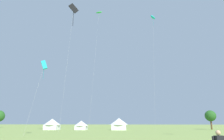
{
  "coord_description": "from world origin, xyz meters",
  "views": [
    {
      "loc": [
        3.15,
        -2.71,
        2.07
      ],
      "look_at": [
        0.0,
        32.0,
        10.6
      ],
      "focal_mm": 34.24,
      "sensor_mm": 36.0,
      "label": 1
    }
  ],
  "objects_px": {
    "kite_cyan_box": "(44,65)",
    "festival_tent_right": "(52,124)",
    "festival_tent_center": "(81,125)",
    "tree_distant_left": "(210,116)",
    "kite_black_diamond": "(74,10)",
    "kite_cyan_parafoil": "(153,18)",
    "kite_green_parafoil": "(99,13)",
    "festival_tent_left": "(119,123)"
  },
  "relations": [
    {
      "from": "kite_cyan_box",
      "to": "kite_cyan_parafoil",
      "type": "xyz_separation_m",
      "value": [
        20.33,
        19.74,
        17.86
      ]
    },
    {
      "from": "kite_green_parafoil",
      "to": "festival_tent_right",
      "type": "xyz_separation_m",
      "value": [
        -12.89,
        1.23,
        -32.66
      ]
    },
    {
      "from": "tree_distant_left",
      "to": "kite_green_parafoil",
      "type": "bearing_deg",
      "value": -166.97
    },
    {
      "from": "kite_black_diamond",
      "to": "tree_distant_left",
      "type": "relative_size",
      "value": 5.3
    },
    {
      "from": "festival_tent_center",
      "to": "tree_distant_left",
      "type": "relative_size",
      "value": 0.69
    },
    {
      "from": "kite_black_diamond",
      "to": "kite_cyan_box",
      "type": "bearing_deg",
      "value": -98.24
    },
    {
      "from": "festival_tent_right",
      "to": "kite_green_parafoil",
      "type": "bearing_deg",
      "value": -5.44
    },
    {
      "from": "kite_cyan_box",
      "to": "kite_green_parafoil",
      "type": "distance_m",
      "value": 34.81
    },
    {
      "from": "kite_green_parafoil",
      "to": "kite_black_diamond",
      "type": "xyz_separation_m",
      "value": [
        -3.42,
        -15.35,
        -7.33
      ]
    },
    {
      "from": "tree_distant_left",
      "to": "kite_cyan_box",
      "type": "bearing_deg",
      "value": -138.26
    },
    {
      "from": "kite_black_diamond",
      "to": "tree_distant_left",
      "type": "bearing_deg",
      "value": 32.68
    },
    {
      "from": "tree_distant_left",
      "to": "kite_cyan_parafoil",
      "type": "bearing_deg",
      "value": -141.47
    },
    {
      "from": "kite_cyan_box",
      "to": "tree_distant_left",
      "type": "xyz_separation_m",
      "value": [
        36.97,
        32.98,
        -7.36
      ]
    },
    {
      "from": "festival_tent_right",
      "to": "tree_distant_left",
      "type": "xyz_separation_m",
      "value": [
        44.95,
        6.2,
        2.18
      ]
    },
    {
      "from": "kite_cyan_box",
      "to": "kite_cyan_parafoil",
      "type": "relative_size",
      "value": 0.4
    },
    {
      "from": "kite_cyan_parafoil",
      "to": "festival_tent_left",
      "type": "distance_m",
      "value": 29.82
    },
    {
      "from": "kite_cyan_box",
      "to": "kite_cyan_parafoil",
      "type": "bearing_deg",
      "value": 44.15
    },
    {
      "from": "festival_tent_right",
      "to": "festival_tent_center",
      "type": "relative_size",
      "value": 1.22
    },
    {
      "from": "kite_cyan_parafoil",
      "to": "festival_tent_left",
      "type": "relative_size",
      "value": 6.17
    },
    {
      "from": "festival_tent_right",
      "to": "festival_tent_center",
      "type": "height_order",
      "value": "festival_tent_right"
    },
    {
      "from": "kite_cyan_box",
      "to": "festival_tent_right",
      "type": "bearing_deg",
      "value": 106.6
    },
    {
      "from": "kite_black_diamond",
      "to": "festival_tent_right",
      "type": "xyz_separation_m",
      "value": [
        -9.47,
        16.57,
        -25.32
      ]
    },
    {
      "from": "kite_cyan_parafoil",
      "to": "tree_distant_left",
      "type": "height_order",
      "value": "kite_cyan_parafoil"
    },
    {
      "from": "festival_tent_center",
      "to": "festival_tent_left",
      "type": "bearing_deg",
      "value": 0.0
    },
    {
      "from": "kite_black_diamond",
      "to": "festival_tent_right",
      "type": "relative_size",
      "value": 6.32
    },
    {
      "from": "kite_green_parafoil",
      "to": "festival_tent_center",
      "type": "xyz_separation_m",
      "value": [
        -4.63,
        1.23,
        -32.95
      ]
    },
    {
      "from": "kite_green_parafoil",
      "to": "festival_tent_center",
      "type": "relative_size",
      "value": 9.3
    },
    {
      "from": "kite_black_diamond",
      "to": "tree_distant_left",
      "type": "distance_m",
      "value": 48.1
    },
    {
      "from": "festival_tent_center",
      "to": "tree_distant_left",
      "type": "height_order",
      "value": "tree_distant_left"
    },
    {
      "from": "festival_tent_center",
      "to": "tree_distant_left",
      "type": "xyz_separation_m",
      "value": [
        36.7,
        6.2,
        2.48
      ]
    },
    {
      "from": "kite_cyan_parafoil",
      "to": "festival_tent_right",
      "type": "relative_size",
      "value": 6.49
    },
    {
      "from": "kite_cyan_box",
      "to": "kite_black_diamond",
      "type": "distance_m",
      "value": 18.85
    },
    {
      "from": "kite_black_diamond",
      "to": "festival_tent_left",
      "type": "bearing_deg",
      "value": 60.98
    },
    {
      "from": "festival_tent_right",
      "to": "kite_cyan_box",
      "type": "bearing_deg",
      "value": -73.4
    },
    {
      "from": "festival_tent_center",
      "to": "festival_tent_left",
      "type": "height_order",
      "value": "festival_tent_left"
    },
    {
      "from": "kite_cyan_parafoil",
      "to": "festival_tent_right",
      "type": "xyz_separation_m",
      "value": [
        -28.32,
        7.05,
        -27.4
      ]
    },
    {
      "from": "festival_tent_right",
      "to": "festival_tent_center",
      "type": "xyz_separation_m",
      "value": [
        8.26,
        0.0,
        -0.29
      ]
    },
    {
      "from": "kite_green_parafoil",
      "to": "tree_distant_left",
      "type": "bearing_deg",
      "value": 13.03
    },
    {
      "from": "kite_cyan_box",
      "to": "kite_green_parafoil",
      "type": "height_order",
      "value": "kite_green_parafoil"
    },
    {
      "from": "kite_green_parafoil",
      "to": "festival_tent_center",
      "type": "distance_m",
      "value": 33.3
    },
    {
      "from": "kite_black_diamond",
      "to": "festival_tent_center",
      "type": "height_order",
      "value": "kite_black_diamond"
    },
    {
      "from": "festival_tent_right",
      "to": "tree_distant_left",
      "type": "distance_m",
      "value": 45.43
    }
  ]
}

